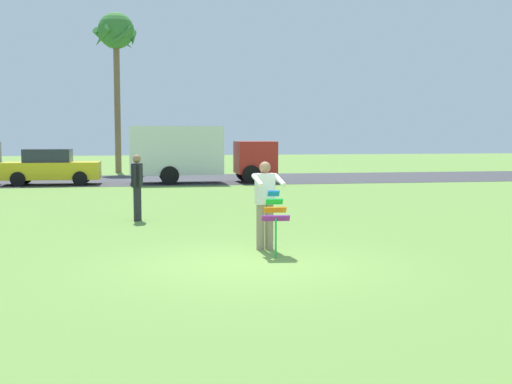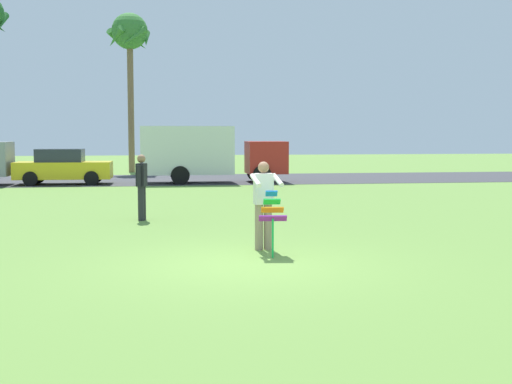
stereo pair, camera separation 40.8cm
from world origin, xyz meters
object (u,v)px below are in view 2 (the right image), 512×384
at_px(parked_car_yellow, 63,167).
at_px(palm_tree_right_near, 130,39).
at_px(person_walker_near, 142,185).
at_px(kite_held, 272,213).
at_px(person_kite_flyer, 264,202).
at_px(parked_truck_red_cab, 205,153).

xyz_separation_m(parked_car_yellow, palm_tree_right_near, (2.67, 9.30, 7.06)).
distance_m(parked_car_yellow, palm_tree_right_near, 11.97).
bearing_deg(person_walker_near, palm_tree_right_near, 92.97).
relative_size(kite_held, palm_tree_right_near, 0.13).
relative_size(kite_held, person_walker_near, 0.69).
relative_size(person_kite_flyer, person_walker_near, 1.00).
height_order(person_kite_flyer, person_walker_near, same).
xyz_separation_m(parked_truck_red_cab, palm_tree_right_near, (-3.71, 9.30, 6.42)).
distance_m(person_kite_flyer, parked_truck_red_cab, 17.94).
bearing_deg(person_walker_near, person_kite_flyer, -63.11).
xyz_separation_m(person_kite_flyer, parked_truck_red_cab, (0.08, 17.93, 0.46)).
relative_size(person_kite_flyer, palm_tree_right_near, 0.19).
height_order(person_kite_flyer, kite_held, person_kite_flyer).
relative_size(person_kite_flyer, kite_held, 1.44).
bearing_deg(parked_car_yellow, kite_held, -71.18).
bearing_deg(parked_truck_red_cab, kite_held, -90.10).
relative_size(kite_held, parked_truck_red_cab, 0.18).
bearing_deg(parked_truck_red_cab, person_walker_near, -101.07).
bearing_deg(kite_held, person_walker_near, 114.39).
distance_m(person_kite_flyer, palm_tree_right_near, 28.32).
bearing_deg(kite_held, parked_truck_red_cab, 89.90).
distance_m(person_kite_flyer, person_walker_near, 5.46).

